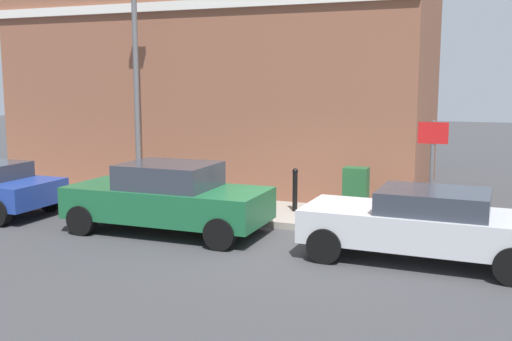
% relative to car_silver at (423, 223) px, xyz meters
% --- Properties ---
extents(ground, '(80.00, 80.00, 0.00)m').
position_rel_car_silver_xyz_m(ground, '(0.37, 2.57, -0.70)').
color(ground, '#38383A').
extents(sidewalk, '(2.27, 30.00, 0.15)m').
position_rel_car_silver_xyz_m(sidewalk, '(2.44, 8.57, -0.63)').
color(sidewalk, gray).
rests_on(sidewalk, ground).
extents(corner_building, '(6.34, 12.40, 7.79)m').
position_rel_car_silver_xyz_m(corner_building, '(6.69, 6.77, 3.19)').
color(corner_building, brown).
rests_on(corner_building, ground).
extents(car_silver, '(1.90, 4.26, 1.32)m').
position_rel_car_silver_xyz_m(car_silver, '(0.00, 0.00, 0.00)').
color(car_silver, '#B7B7BC').
rests_on(car_silver, ground).
extents(car_green, '(1.92, 4.33, 1.51)m').
position_rel_car_silver_xyz_m(car_green, '(0.16, 5.32, 0.07)').
color(car_green, '#195933').
rests_on(car_green, ground).
extents(utility_cabinet, '(0.46, 0.61, 1.15)m').
position_rel_car_silver_xyz_m(utility_cabinet, '(2.45, 1.74, -0.02)').
color(utility_cabinet, '#1E4C28').
rests_on(utility_cabinet, sidewalk).
extents(bollard_near_cabinet, '(0.14, 0.14, 1.04)m').
position_rel_car_silver_xyz_m(bollard_near_cabinet, '(2.55, 3.22, 0.00)').
color(bollard_near_cabinet, black).
rests_on(bollard_near_cabinet, sidewalk).
extents(bollard_far_kerb, '(0.14, 0.14, 1.04)m').
position_rel_car_silver_xyz_m(bollard_far_kerb, '(1.56, 5.03, 0.00)').
color(bollard_far_kerb, black).
rests_on(bollard_far_kerb, sidewalk).
extents(street_sign, '(0.08, 0.60, 2.30)m').
position_rel_car_silver_xyz_m(street_sign, '(1.69, 0.03, 0.96)').
color(street_sign, '#59595B').
rests_on(street_sign, sidewalk).
extents(lamppost, '(0.20, 0.44, 5.72)m').
position_rel_car_silver_xyz_m(lamppost, '(2.64, 7.60, 2.60)').
color(lamppost, '#59595B').
rests_on(lamppost, sidewalk).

